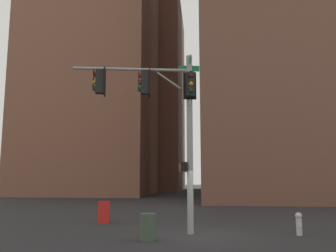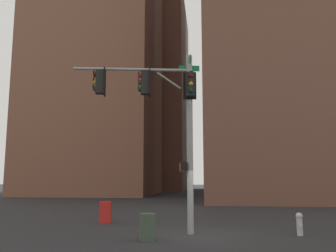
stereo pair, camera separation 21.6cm
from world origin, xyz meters
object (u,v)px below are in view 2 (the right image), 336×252
Objects in this scene: signal_pole_assembly at (165,109)px; fire_hydrant at (300,223)px; litter_bin at (147,227)px; newspaper_box at (105,212)px.

signal_pole_assembly reaches higher than fire_hydrant.
litter_bin reaches higher than fire_hydrant.
fire_hydrant is (-0.29, 5.23, -4.56)m from signal_pole_assembly.
newspaper_box is at bearing -54.08° from signal_pole_assembly.
litter_bin is at bearing 63.20° from signal_pole_assembly.
fire_hydrant is 9.11m from newspaper_box.
newspaper_box reaches higher than litter_bin.
newspaper_box is at bearing -109.29° from fire_hydrant.
signal_pole_assembly is 4.80m from litter_bin.
litter_bin is (1.45, -0.45, -4.55)m from signal_pole_assembly.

